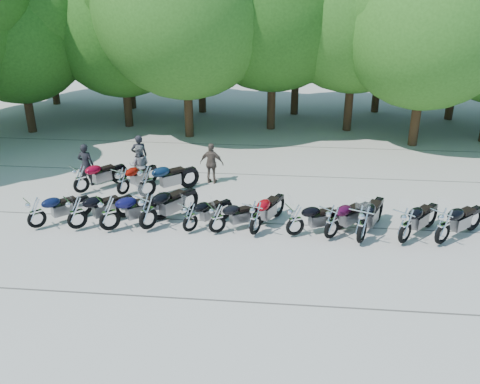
# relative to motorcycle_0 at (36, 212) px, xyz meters

# --- Properties ---
(ground) EXTENTS (90.00, 90.00, 0.00)m
(ground) POSITION_rel_motorcycle_0_xyz_m (6.47, -0.36, -0.61)
(ground) COLOR gray
(ground) RESTS_ON ground
(tree_1) EXTENTS (6.97, 6.97, 8.55)m
(tree_1) POSITION_rel_motorcycle_0_xyz_m (-5.57, 10.88, 4.45)
(tree_1) COLOR #3A2614
(tree_1) RESTS_ON ground
(tree_2) EXTENTS (7.31, 7.31, 8.97)m
(tree_2) POSITION_rel_motorcycle_0_xyz_m (-0.78, 12.48, 4.70)
(tree_2) COLOR #3A2614
(tree_2) RESTS_ON ground
(tree_3) EXTENTS (8.70, 8.70, 10.67)m
(tree_3) POSITION_rel_motorcycle_0_xyz_m (2.90, 10.88, 5.71)
(tree_3) COLOR #3A2614
(tree_3) RESTS_ON ground
(tree_6) EXTENTS (8.00, 8.00, 9.82)m
(tree_6) POSITION_rel_motorcycle_0_xyz_m (14.02, 10.46, 5.20)
(tree_6) COLOR #3A2614
(tree_6) RESTS_ON ground
(tree_9) EXTENTS (7.59, 7.59, 9.32)m
(tree_9) POSITION_rel_motorcycle_0_xyz_m (-7.06, 17.23, 4.91)
(tree_9) COLOR #3A2614
(tree_9) RESTS_ON ground
(tree_10) EXTENTS (7.78, 7.78, 9.55)m
(tree_10) POSITION_rel_motorcycle_0_xyz_m (-1.82, 16.61, 5.04)
(tree_10) COLOR #3A2614
(tree_10) RESTS_ON ground
(tree_11) EXTENTS (7.56, 7.56, 9.28)m
(tree_11) POSITION_rel_motorcycle_0_xyz_m (2.71, 16.07, 4.88)
(tree_11) COLOR #3A2614
(tree_11) RESTS_ON ground
(tree_12) EXTENTS (7.88, 7.88, 9.67)m
(tree_12) POSITION_rel_motorcycle_0_xyz_m (8.27, 16.11, 5.11)
(tree_12) COLOR #3A2614
(tree_12) RESTS_ON ground
(tree_13) EXTENTS (8.31, 8.31, 10.20)m
(tree_13) POSITION_rel_motorcycle_0_xyz_m (13.16, 17.12, 5.43)
(tree_13) COLOR #3A2614
(tree_13) RESTS_ON ground
(tree_14) EXTENTS (8.02, 8.02, 9.84)m
(tree_14) POSITION_rel_motorcycle_0_xyz_m (17.15, 15.74, 5.22)
(tree_14) COLOR #3A2614
(tree_14) RESTS_ON ground
(motorcycle_0) EXTENTS (1.99, 2.01, 1.22)m
(motorcycle_0) POSITION_rel_motorcycle_0_xyz_m (0.00, 0.00, 0.00)
(motorcycle_0) COLOR black
(motorcycle_0) RESTS_ON ground
(motorcycle_1) EXTENTS (2.19, 2.08, 1.31)m
(motorcycle_1) POSITION_rel_motorcycle_0_xyz_m (1.34, 0.05, 0.04)
(motorcycle_1) COLOR black
(motorcycle_1) RESTS_ON ground
(motorcycle_2) EXTENTS (2.37, 2.05, 1.37)m
(motorcycle_2) POSITION_rel_motorcycle_0_xyz_m (2.41, 0.04, 0.07)
(motorcycle_2) COLOR #0E0D3B
(motorcycle_2) RESTS_ON ground
(motorcycle_3) EXTENTS (2.07, 2.55, 1.44)m
(motorcycle_3) POSITION_rel_motorcycle_0_xyz_m (3.61, 0.25, 0.11)
(motorcycle_3) COLOR black
(motorcycle_3) RESTS_ON ground
(motorcycle_4) EXTENTS (1.81, 1.96, 1.16)m
(motorcycle_4) POSITION_rel_motorcycle_0_xyz_m (4.97, 0.23, -0.03)
(motorcycle_4) COLOR black
(motorcycle_4) RESTS_ON ground
(motorcycle_5) EXTENTS (2.06, 1.62, 1.15)m
(motorcycle_5) POSITION_rel_motorcycle_0_xyz_m (5.84, 0.22, -0.03)
(motorcycle_5) COLOR black
(motorcycle_5) RESTS_ON ground
(motorcycle_6) EXTENTS (1.57, 2.40, 1.30)m
(motorcycle_6) POSITION_rel_motorcycle_0_xyz_m (7.04, 0.23, 0.04)
(motorcycle_6) COLOR #9A050F
(motorcycle_6) RESTS_ON ground
(motorcycle_7) EXTENTS (2.23, 1.50, 1.22)m
(motorcycle_7) POSITION_rel_motorcycle_0_xyz_m (8.29, 0.28, -0.00)
(motorcycle_7) COLOR black
(motorcycle_7) RESTS_ON ground
(motorcycle_8) EXTENTS (2.05, 2.14, 1.28)m
(motorcycle_8) POSITION_rel_motorcycle_0_xyz_m (9.41, 0.20, 0.03)
(motorcycle_8) COLOR #330721
(motorcycle_8) RESTS_ON ground
(motorcycle_9) EXTENTS (1.69, 2.59, 1.41)m
(motorcycle_9) POSITION_rel_motorcycle_0_xyz_m (10.30, -0.00, 0.09)
(motorcycle_9) COLOR black
(motorcycle_9) RESTS_ON ground
(motorcycle_10) EXTENTS (2.04, 2.29, 1.33)m
(motorcycle_10) POSITION_rel_motorcycle_0_xyz_m (11.60, 0.11, 0.06)
(motorcycle_10) COLOR black
(motorcycle_10) RESTS_ON ground
(motorcycle_11) EXTENTS (2.29, 2.17, 1.37)m
(motorcycle_11) POSITION_rel_motorcycle_0_xyz_m (12.72, 0.15, 0.07)
(motorcycle_11) COLOR black
(motorcycle_11) RESTS_ON ground
(motorcycle_12) EXTENTS (1.98, 2.20, 1.29)m
(motorcycle_12) POSITION_rel_motorcycle_0_xyz_m (0.31, 2.95, 0.03)
(motorcycle_12) COLOR maroon
(motorcycle_12) RESTS_ON ground
(motorcycle_13) EXTENTS (1.57, 2.23, 1.22)m
(motorcycle_13) POSITION_rel_motorcycle_0_xyz_m (1.92, 2.95, -0.00)
(motorcycle_13) COLOR maroon
(motorcycle_13) RESTS_ON ground
(motorcycle_14) EXTENTS (2.38, 2.22, 1.41)m
(motorcycle_14) POSITION_rel_motorcycle_0_xyz_m (2.88, 2.79, 0.09)
(motorcycle_14) COLOR #0C1E38
(motorcycle_14) RESTS_ON ground
(rider_0) EXTENTS (0.62, 0.41, 1.69)m
(rider_0) POSITION_rel_motorcycle_0_xyz_m (0.18, 3.89, 0.23)
(rider_0) COLOR black
(rider_0) RESTS_ON ground
(rider_1) EXTENTS (0.88, 0.72, 1.67)m
(rider_1) POSITION_rel_motorcycle_0_xyz_m (2.27, 4.01, 0.22)
(rider_1) COLOR gray
(rider_1) RESTS_ON ground
(rider_2) EXTENTS (1.01, 0.54, 1.64)m
(rider_2) POSITION_rel_motorcycle_0_xyz_m (5.02, 4.58, 0.21)
(rider_2) COLOR #4F4238
(rider_2) RESTS_ON ground
(rider_3) EXTENTS (0.75, 0.62, 1.75)m
(rider_3) POSITION_rel_motorcycle_0_xyz_m (1.98, 5.03, 0.26)
(rider_3) COLOR black
(rider_3) RESTS_ON ground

